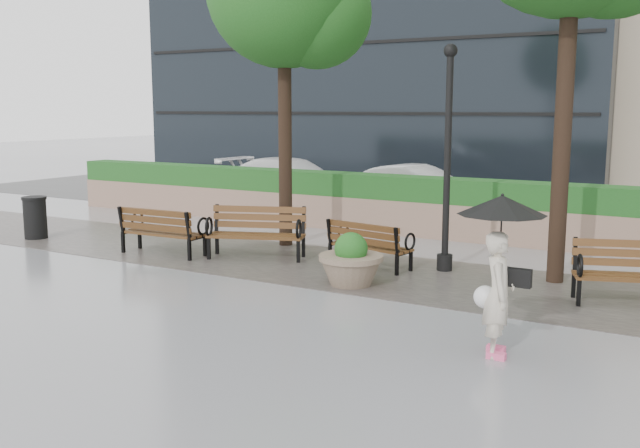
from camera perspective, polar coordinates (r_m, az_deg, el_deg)
The scene contains 14 objects.
ground at distance 9.88m, azimuth 0.77°, elevation -7.85°, with size 100.00×100.00×0.00m, color gray.
cobble_strip at distance 12.49m, azimuth 7.53°, elevation -4.25°, with size 28.00×3.20×0.01m, color #383330.
hedge_wall at distance 16.08m, azimuth 13.07°, elevation 1.01°, with size 24.00×0.80×1.35m.
asphalt_street at distance 20.00m, azimuth 16.37°, elevation 0.53°, with size 40.00×7.00×0.00m, color black.
bench_0 at distance 14.58m, azimuth -12.44°, elevation -1.33°, with size 1.80×0.78×0.95m.
bench_1 at distance 13.93m, azimuth -5.10°, elevation -1.57°, with size 1.99×1.34×1.00m.
bench_2 at distance 13.12m, azimuth 3.96°, elevation -2.42°, with size 1.67×0.90×0.85m.
bench_3 at distance 11.62m, azimuth 23.90°, elevation -4.60°, with size 1.88×1.24×0.94m.
planter_left at distance 11.78m, azimuth 2.49°, elevation -3.28°, with size 1.06×1.06×0.89m.
trash_bin at distance 17.20m, azimuth -21.82°, elevation 0.39°, with size 0.54×0.54×0.90m, color black.
lamppost at distance 12.82m, azimuth 10.13°, elevation 3.99°, with size 0.28×0.28×4.00m.
car_left at distance 21.87m, azimuth -2.27°, elevation 3.45°, with size 1.95×4.80×1.39m, color white.
car_right at distance 20.28m, azimuth 7.76°, elevation 2.81°, with size 1.39×3.99×1.31m, color white.
pedestrian at distance 8.58m, azimuth 14.18°, elevation -2.77°, with size 1.04×1.04×1.90m.
Camera 1 is at (4.61, -8.24, 2.91)m, focal length 40.00 mm.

